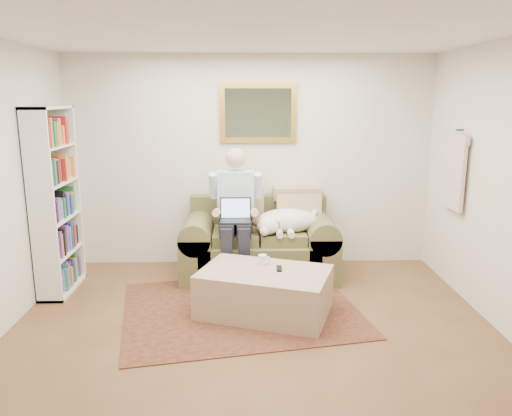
{
  "coord_description": "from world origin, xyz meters",
  "views": [
    {
      "loc": [
        -0.07,
        -3.67,
        2.11
      ],
      "look_at": [
        0.05,
        1.44,
        0.95
      ],
      "focal_mm": 35.0,
      "sensor_mm": 36.0,
      "label": 1
    }
  ],
  "objects_px": {
    "seated_man": "(236,217)",
    "bookshelf": "(55,201)",
    "coffee_mug": "(262,260)",
    "laptop": "(236,215)",
    "sofa": "(259,250)",
    "ottoman": "(265,292)",
    "sleeping_dog": "(287,221)"
  },
  "relations": [
    {
      "from": "ottoman",
      "to": "bookshelf",
      "type": "relative_size",
      "value": 0.61
    },
    {
      "from": "sleeping_dog",
      "to": "bookshelf",
      "type": "xyz_separation_m",
      "value": [
        -2.52,
        -0.32,
        0.31
      ]
    },
    {
      "from": "ottoman",
      "to": "bookshelf",
      "type": "distance_m",
      "value": 2.45
    },
    {
      "from": "ottoman",
      "to": "seated_man",
      "type": "bearing_deg",
      "value": 107.49
    },
    {
      "from": "sofa",
      "to": "sleeping_dog",
      "type": "distance_m",
      "value": 0.51
    },
    {
      "from": "seated_man",
      "to": "ottoman",
      "type": "distance_m",
      "value": 1.12
    },
    {
      "from": "laptop",
      "to": "coffee_mug",
      "type": "xyz_separation_m",
      "value": [
        0.28,
        -0.68,
        -0.3
      ]
    },
    {
      "from": "sofa",
      "to": "bookshelf",
      "type": "relative_size",
      "value": 0.9
    },
    {
      "from": "sleeping_dog",
      "to": "ottoman",
      "type": "distance_m",
      "value": 1.15
    },
    {
      "from": "coffee_mug",
      "to": "sleeping_dog",
      "type": "bearing_deg",
      "value": 68.9
    },
    {
      "from": "seated_man",
      "to": "bookshelf",
      "type": "distance_m",
      "value": 1.96
    },
    {
      "from": "coffee_mug",
      "to": "ottoman",
      "type": "bearing_deg",
      "value": -85.53
    },
    {
      "from": "ottoman",
      "to": "sleeping_dog",
      "type": "bearing_deg",
      "value": 73.32
    },
    {
      "from": "seated_man",
      "to": "sleeping_dog",
      "type": "xyz_separation_m",
      "value": [
        0.6,
        0.07,
        -0.07
      ]
    },
    {
      "from": "sofa",
      "to": "bookshelf",
      "type": "height_order",
      "value": "bookshelf"
    },
    {
      "from": "ottoman",
      "to": "sofa",
      "type": "bearing_deg",
      "value": 91.18
    },
    {
      "from": "seated_man",
      "to": "bookshelf",
      "type": "relative_size",
      "value": 0.76
    },
    {
      "from": "laptop",
      "to": "bookshelf",
      "type": "relative_size",
      "value": 0.18
    },
    {
      "from": "sofa",
      "to": "laptop",
      "type": "xyz_separation_m",
      "value": [
        -0.27,
        -0.24,
        0.49
      ]
    },
    {
      "from": "laptop",
      "to": "sleeping_dog",
      "type": "relative_size",
      "value": 0.47
    },
    {
      "from": "sleeping_dog",
      "to": "ottoman",
      "type": "xyz_separation_m",
      "value": [
        -0.3,
        -1.01,
        -0.47
      ]
    },
    {
      "from": "sofa",
      "to": "seated_man",
      "type": "height_order",
      "value": "seated_man"
    },
    {
      "from": "sofa",
      "to": "laptop",
      "type": "bearing_deg",
      "value": -138.98
    },
    {
      "from": "seated_man",
      "to": "ottoman",
      "type": "xyz_separation_m",
      "value": [
        0.29,
        -0.93,
        -0.54
      ]
    },
    {
      "from": "sofa",
      "to": "sleeping_dog",
      "type": "xyz_separation_m",
      "value": [
        0.32,
        -0.09,
        0.38
      ]
    },
    {
      "from": "seated_man",
      "to": "sleeping_dog",
      "type": "height_order",
      "value": "seated_man"
    },
    {
      "from": "bookshelf",
      "to": "seated_man",
      "type": "bearing_deg",
      "value": 7.21
    },
    {
      "from": "sleeping_dog",
      "to": "coffee_mug",
      "type": "bearing_deg",
      "value": -111.1
    },
    {
      "from": "sofa",
      "to": "laptop",
      "type": "height_order",
      "value": "laptop"
    },
    {
      "from": "ottoman",
      "to": "bookshelf",
      "type": "bearing_deg",
      "value": 162.77
    },
    {
      "from": "seated_man",
      "to": "coffee_mug",
      "type": "bearing_deg",
      "value": -69.48
    },
    {
      "from": "coffee_mug",
      "to": "laptop",
      "type": "bearing_deg",
      "value": 112.45
    }
  ]
}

